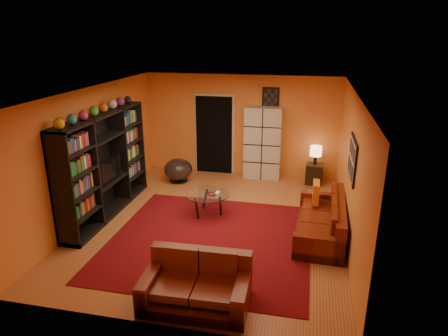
% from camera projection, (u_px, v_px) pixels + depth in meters
% --- Properties ---
extents(floor, '(6.00, 6.00, 0.00)m').
position_uv_depth(floor, '(214.00, 222.00, 7.97)').
color(floor, '#99582F').
rests_on(floor, ground).
extents(ceiling, '(6.00, 6.00, 0.00)m').
position_uv_depth(ceiling, '(213.00, 92.00, 7.12)').
color(ceiling, white).
rests_on(ceiling, wall_back).
extents(wall_back, '(6.00, 0.00, 6.00)m').
position_uv_depth(wall_back, '(241.00, 126.00, 10.32)').
color(wall_back, orange).
rests_on(wall_back, floor).
extents(wall_front, '(6.00, 0.00, 6.00)m').
position_uv_depth(wall_front, '(154.00, 236.00, 4.78)').
color(wall_front, orange).
rests_on(wall_front, floor).
extents(wall_left, '(0.00, 6.00, 6.00)m').
position_uv_depth(wall_left, '(93.00, 153.00, 8.05)').
color(wall_left, orange).
rests_on(wall_left, floor).
extents(wall_right, '(0.00, 6.00, 6.00)m').
position_uv_depth(wall_right, '(351.00, 170.00, 7.05)').
color(wall_right, orange).
rests_on(wall_right, floor).
extents(rug, '(3.60, 3.60, 0.01)m').
position_uv_depth(rug, '(210.00, 240.00, 7.31)').
color(rug, '#4F090E').
rests_on(rug, floor).
extents(doorway, '(0.95, 0.10, 2.04)m').
position_uv_depth(doorway, '(214.00, 135.00, 10.52)').
color(doorway, black).
rests_on(doorway, floor).
extents(wall_art_right, '(0.03, 1.00, 0.70)m').
position_uv_depth(wall_art_right, '(353.00, 159.00, 6.68)').
color(wall_art_right, black).
rests_on(wall_art_right, wall_right).
extents(wall_art_back, '(0.42, 0.03, 0.52)m').
position_uv_depth(wall_art_back, '(271.00, 98.00, 9.91)').
color(wall_art_back, black).
rests_on(wall_art_back, wall_back).
extents(entertainment_unit, '(0.45, 3.00, 2.10)m').
position_uv_depth(entertainment_unit, '(105.00, 165.00, 8.09)').
color(entertainment_unit, black).
rests_on(entertainment_unit, floor).
extents(tv, '(0.85, 0.11, 0.49)m').
position_uv_depth(tv, '(106.00, 170.00, 8.05)').
color(tv, black).
rests_on(tv, entertainment_unit).
extents(sofa, '(0.92, 2.10, 0.85)m').
position_uv_depth(sofa, '(325.00, 221.00, 7.39)').
color(sofa, '#55170B').
rests_on(sofa, rug).
extents(loveseat, '(1.49, 0.92, 0.85)m').
position_uv_depth(loveseat, '(197.00, 284.00, 5.58)').
color(loveseat, '#55170B').
rests_on(loveseat, rug).
extents(throw_pillow, '(0.12, 0.42, 0.42)m').
position_uv_depth(throw_pillow, '(316.00, 192.00, 7.82)').
color(throw_pillow, orange).
rests_on(throw_pillow, sofa).
extents(coffee_table, '(0.91, 0.91, 0.45)m').
position_uv_depth(coffee_table, '(207.00, 196.00, 8.20)').
color(coffee_table, silver).
rests_on(coffee_table, floor).
extents(storage_cabinet, '(0.92, 0.41, 1.84)m').
position_uv_depth(storage_cabinet, '(263.00, 143.00, 10.14)').
color(storage_cabinet, beige).
rests_on(storage_cabinet, floor).
extents(bowl_chair, '(0.72, 0.72, 0.58)m').
position_uv_depth(bowl_chair, '(178.00, 170.00, 10.06)').
color(bowl_chair, black).
rests_on(bowl_chair, floor).
extents(side_table, '(0.43, 0.43, 0.50)m').
position_uv_depth(side_table, '(314.00, 174.00, 9.94)').
color(side_table, black).
rests_on(side_table, floor).
extents(table_lamp, '(0.28, 0.28, 0.47)m').
position_uv_depth(table_lamp, '(316.00, 152.00, 9.75)').
color(table_lamp, black).
rests_on(table_lamp, side_table).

